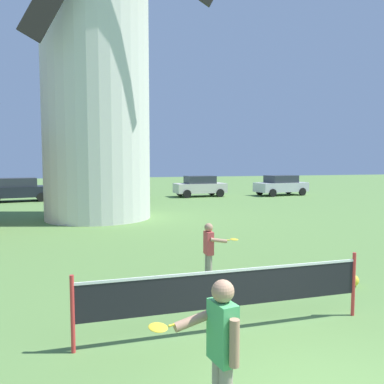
{
  "coord_description": "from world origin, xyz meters",
  "views": [
    {
      "loc": [
        -2.62,
        -3.49,
        2.66
      ],
      "look_at": [
        -0.44,
        3.92,
        2.04
      ],
      "focal_mm": 35.95,
      "sensor_mm": 36.0,
      "label": 1
    }
  ],
  "objects": [
    {
      "name": "parked_car_black",
      "position": [
        -6.52,
        24.05,
        0.81
      ],
      "size": [
        4.24,
        2.41,
        1.56
      ],
      "color": "#1E232D",
      "rests_on": "ground_plane"
    },
    {
      "name": "player_far",
      "position": [
        0.14,
        4.51,
        0.73
      ],
      "size": [
        0.74,
        0.49,
        1.28
      ],
      "color": "#9E937F",
      "rests_on": "ground_plane"
    },
    {
      "name": "player_near",
      "position": [
        -1.32,
        -0.07,
        0.85
      ],
      "size": [
        0.86,
        0.5,
        1.51
      ],
      "color": "#9E937F",
      "rests_on": "ground_plane"
    },
    {
      "name": "parked_car_green",
      "position": [
        -0.43,
        23.42,
        0.81
      ],
      "size": [
        4.08,
        2.25,
        1.56
      ],
      "color": "#1E6638",
      "rests_on": "ground_plane"
    },
    {
      "name": "tennis_net",
      "position": [
        -0.44,
        1.92,
        0.68
      ],
      "size": [
        4.68,
        0.06,
        1.1
      ],
      "color": "red",
      "rests_on": "ground_plane"
    },
    {
      "name": "parked_car_silver",
      "position": [
        12.49,
        23.28,
        0.81
      ],
      "size": [
        4.3,
        2.31,
        1.56
      ],
      "color": "silver",
      "rests_on": "ground_plane"
    },
    {
      "name": "parked_car_cream",
      "position": [
        6.09,
        24.05,
        0.81
      ],
      "size": [
        3.87,
        2.0,
        1.56
      ],
      "color": "silver",
      "rests_on": "ground_plane"
    },
    {
      "name": "windmill",
      "position": [
        -1.79,
        14.87,
        8.01
      ],
      "size": [
        9.84,
        5.55,
        16.85
      ],
      "color": "silver",
      "rests_on": "ground_plane"
    },
    {
      "name": "stray_ball",
      "position": [
        2.92,
        3.22,
        0.13
      ],
      "size": [
        0.26,
        0.26,
        0.26
      ],
      "primitive_type": "sphere",
      "color": "yellow",
      "rests_on": "ground_plane"
    }
  ]
}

